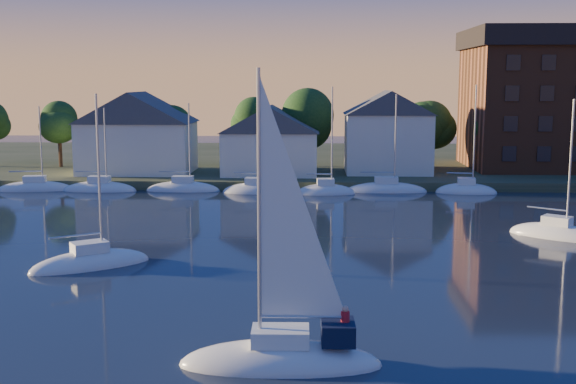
{
  "coord_description": "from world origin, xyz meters",
  "views": [
    {
      "loc": [
        -0.83,
        -27.84,
        11.89
      ],
      "look_at": [
        -2.63,
        22.0,
        4.21
      ],
      "focal_mm": 45.0,
      "sensor_mm": 36.0,
      "label": 1
    }
  ],
  "objects_px": {
    "clubhouse_centre": "(270,139)",
    "clubhouse_west": "(138,131)",
    "hero_sailboat": "(284,353)",
    "clubhouse_east": "(388,131)",
    "drifting_sailboat_right": "(556,236)",
    "drifting_sailboat_left": "(91,265)"
  },
  "relations": [
    {
      "from": "clubhouse_centre",
      "to": "hero_sailboat",
      "type": "relative_size",
      "value": 0.85
    },
    {
      "from": "drifting_sailboat_left",
      "to": "hero_sailboat",
      "type": "bearing_deg",
      "value": -84.28
    },
    {
      "from": "clubhouse_centre",
      "to": "clubhouse_west",
      "type": "bearing_deg",
      "value": 176.42
    },
    {
      "from": "clubhouse_west",
      "to": "clubhouse_centre",
      "type": "height_order",
      "value": "clubhouse_west"
    },
    {
      "from": "hero_sailboat",
      "to": "clubhouse_west",
      "type": "bearing_deg",
      "value": -71.88
    },
    {
      "from": "clubhouse_west",
      "to": "drifting_sailboat_left",
      "type": "height_order",
      "value": "drifting_sailboat_left"
    },
    {
      "from": "drifting_sailboat_left",
      "to": "drifting_sailboat_right",
      "type": "xyz_separation_m",
      "value": [
        33.13,
        10.08,
        0.0
      ]
    },
    {
      "from": "clubhouse_centre",
      "to": "drifting_sailboat_left",
      "type": "distance_m",
      "value": 41.27
    },
    {
      "from": "hero_sailboat",
      "to": "drifting_sailboat_right",
      "type": "height_order",
      "value": "hero_sailboat"
    },
    {
      "from": "clubhouse_east",
      "to": "drifting_sailboat_right",
      "type": "distance_m",
      "value": 33.83
    },
    {
      "from": "hero_sailboat",
      "to": "drifting_sailboat_left",
      "type": "distance_m",
      "value": 20.75
    },
    {
      "from": "clubhouse_east",
      "to": "drifting_sailboat_right",
      "type": "height_order",
      "value": "clubhouse_east"
    },
    {
      "from": "hero_sailboat",
      "to": "drifting_sailboat_left",
      "type": "xyz_separation_m",
      "value": [
        -13.21,
        15.99,
        -0.48
      ]
    },
    {
      "from": "hero_sailboat",
      "to": "drifting_sailboat_right",
      "type": "distance_m",
      "value": 32.81
    },
    {
      "from": "clubhouse_west",
      "to": "clubhouse_east",
      "type": "distance_m",
      "value": 30.02
    },
    {
      "from": "clubhouse_centre",
      "to": "drifting_sailboat_right",
      "type": "distance_m",
      "value": 38.52
    },
    {
      "from": "clubhouse_west",
      "to": "drifting_sailboat_right",
      "type": "height_order",
      "value": "clubhouse_west"
    },
    {
      "from": "clubhouse_west",
      "to": "hero_sailboat",
      "type": "height_order",
      "value": "hero_sailboat"
    },
    {
      "from": "clubhouse_west",
      "to": "clubhouse_centre",
      "type": "distance_m",
      "value": 16.05
    },
    {
      "from": "clubhouse_west",
      "to": "hero_sailboat",
      "type": "bearing_deg",
      "value": -70.67
    },
    {
      "from": "clubhouse_centre",
      "to": "drifting_sailboat_right",
      "type": "height_order",
      "value": "drifting_sailboat_right"
    },
    {
      "from": "clubhouse_west",
      "to": "hero_sailboat",
      "type": "xyz_separation_m",
      "value": [
        19.95,
        -56.89,
        -5.36
      ]
    }
  ]
}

